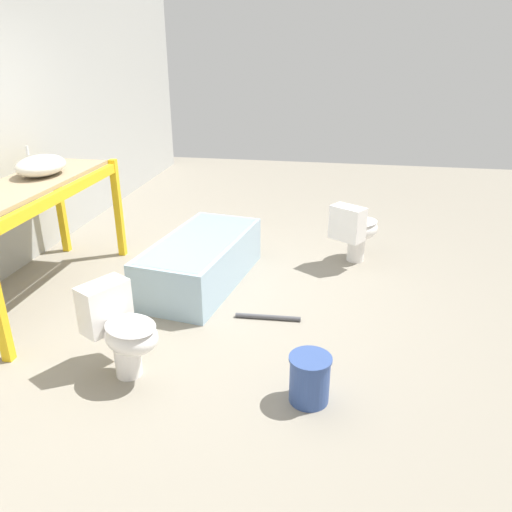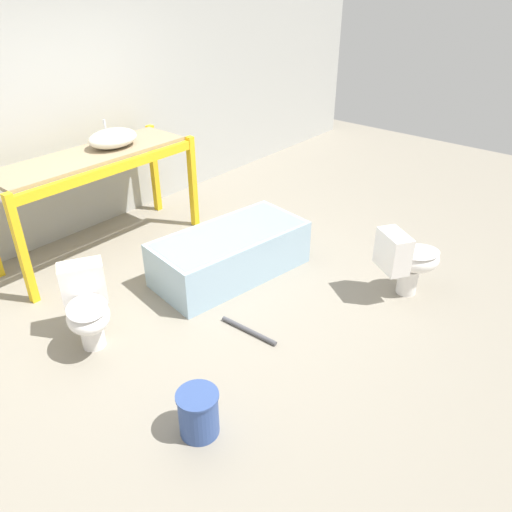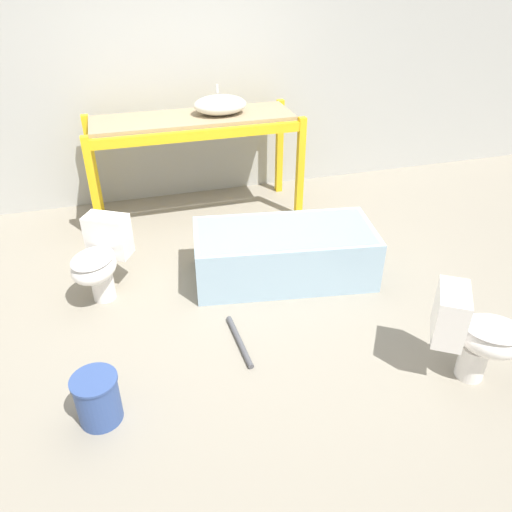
{
  "view_description": "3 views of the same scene",
  "coord_description": "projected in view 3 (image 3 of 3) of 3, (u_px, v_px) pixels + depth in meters",
  "views": [
    {
      "loc": [
        -3.68,
        -1.17,
        2.14
      ],
      "look_at": [
        -0.11,
        -0.54,
        0.58
      ],
      "focal_mm": 35.0,
      "sensor_mm": 36.0,
      "label": 1
    },
    {
      "loc": [
        -2.52,
        -2.77,
        2.63
      ],
      "look_at": [
        0.06,
        -0.6,
        0.66
      ],
      "focal_mm": 35.0,
      "sensor_mm": 36.0,
      "label": 2
    },
    {
      "loc": [
        -0.72,
        -3.28,
        2.43
      ],
      "look_at": [
        0.08,
        -0.5,
        0.63
      ],
      "focal_mm": 35.0,
      "sensor_mm": 36.0,
      "label": 3
    }
  ],
  "objects": [
    {
      "name": "ground_plane",
      "position": [
        229.0,
        291.0,
        4.13
      ],
      "size": [
        12.0,
        12.0,
        0.0
      ],
      "primitive_type": "plane",
      "color": "gray"
    },
    {
      "name": "warehouse_wall_rear",
      "position": [
        176.0,
        45.0,
        4.98
      ],
      "size": [
        10.8,
        0.08,
        3.2
      ],
      "color": "#ADADA8",
      "rests_on": "ground_plane"
    },
    {
      "name": "shelving_rack",
      "position": [
        194.0,
        132.0,
        4.87
      ],
      "size": [
        2.08,
        0.73,
        1.05
      ],
      "color": "yellow",
      "rests_on": "ground_plane"
    },
    {
      "name": "sink_basin",
      "position": [
        220.0,
        105.0,
        4.8
      ],
      "size": [
        0.51,
        0.39,
        0.26
      ],
      "color": "silver",
      "rests_on": "shelving_rack"
    },
    {
      "name": "bathtub_main",
      "position": [
        284.0,
        250.0,
        4.2
      ],
      "size": [
        1.58,
        0.92,
        0.45
      ],
      "rotation": [
        0.0,
        0.0,
        -0.15
      ],
      "color": "#99B7CC",
      "rests_on": "ground_plane"
    },
    {
      "name": "toilet_near",
      "position": [
        475.0,
        332.0,
        3.15
      ],
      "size": [
        0.65,
        0.58,
        0.64
      ],
      "rotation": [
        0.0,
        0.0,
        1.0
      ],
      "color": "white",
      "rests_on": "ground_plane"
    },
    {
      "name": "toilet_far",
      "position": [
        100.0,
        258.0,
        3.9
      ],
      "size": [
        0.57,
        0.65,
        0.64
      ],
      "rotation": [
        0.0,
        0.0,
        -0.51
      ],
      "color": "white",
      "rests_on": "ground_plane"
    },
    {
      "name": "bucket_white",
      "position": [
        98.0,
        398.0,
        2.94
      ],
      "size": [
        0.28,
        0.28,
        0.33
      ],
      "color": "#334C8C",
      "rests_on": "ground_plane"
    },
    {
      "name": "loose_pipe",
      "position": [
        239.0,
        341.0,
        3.59
      ],
      "size": [
        0.06,
        0.55,
        0.04
      ],
      "color": "#4C4C51",
      "rests_on": "ground_plane"
    }
  ]
}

